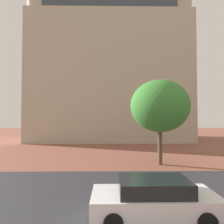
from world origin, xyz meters
TOP-DOWN VIEW (x-y plane):
  - ground_plane at (0.00, 10.00)m, footprint 120.00×120.00m
  - street_asphalt_strip at (0.00, 7.77)m, footprint 120.00×8.67m
  - landmark_building at (-0.03, 32.78)m, footprint 25.36×13.74m
  - car_white at (1.58, 5.86)m, footprint 4.58×2.11m
  - tree_curb_far at (3.95, 13.99)m, footprint 4.64×4.64m

SIDE VIEW (x-z plane):
  - ground_plane at x=0.00m, z-range 0.00..0.00m
  - street_asphalt_strip at x=0.00m, z-range 0.00..0.00m
  - car_white at x=1.58m, z-range -0.02..1.41m
  - tree_curb_far at x=3.95m, z-range 1.26..8.00m
  - landmark_building at x=-0.03m, z-range -7.67..31.54m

